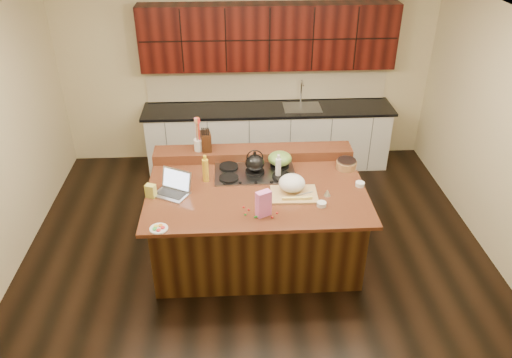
{
  "coord_description": "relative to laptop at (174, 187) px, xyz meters",
  "views": [
    {
      "loc": [
        -0.25,
        -4.66,
        3.84
      ],
      "look_at": [
        0.0,
        0.05,
        1.0
      ],
      "focal_mm": 35.0,
      "sensor_mm": 36.0,
      "label": 1
    }
  ],
  "objects": [
    {
      "name": "room",
      "position": [
        0.9,
        0.05,
        0.36
      ],
      "size": [
        5.52,
        5.02,
        2.72
      ],
      "color": "black",
      "rests_on": "ground"
    },
    {
      "name": "candy_plate",
      "position": [
        -0.09,
        -0.66,
        -0.06
      ],
      "size": [
        0.22,
        0.22,
        0.01
      ],
      "primitive_type": "cylinder",
      "rotation": [
        0.0,
        0.0,
        0.22
      ],
      "color": "white",
      "rests_on": "island"
    },
    {
      "name": "gumdrop_4",
      "position": [
        0.74,
        -0.33,
        -0.06
      ],
      "size": [
        0.02,
        0.02,
        0.02
      ],
      "primitive_type": "ellipsoid",
      "color": "red",
      "rests_on": "island"
    },
    {
      "name": "kettle",
      "position": [
        0.9,
        0.35,
        0.08
      ],
      "size": [
        0.25,
        0.25,
        0.2
      ],
      "primitive_type": "ellipsoid",
      "rotation": [
        0.0,
        0.0,
        0.16
      ],
      "color": "black",
      "rests_on": "cooktop"
    },
    {
      "name": "back_counter",
      "position": [
        1.2,
        2.28,
        -0.0
      ],
      "size": [
        3.7,
        0.66,
        2.4
      ],
      "color": "silver",
      "rests_on": "ground"
    },
    {
      "name": "pink_bag",
      "position": [
        0.94,
        -0.47,
        0.07
      ],
      "size": [
        0.17,
        0.14,
        0.28
      ],
      "primitive_type": "cube",
      "rotation": [
        0.0,
        0.0,
        0.49
      ],
      "color": "pink",
      "rests_on": "island"
    },
    {
      "name": "oil_bottle",
      "position": [
        0.34,
        0.23,
        0.07
      ],
      "size": [
        0.09,
        0.09,
        0.27
      ],
      "primitive_type": "cylinder",
      "rotation": [
        0.0,
        0.0,
        -0.29
      ],
      "color": "gold",
      "rests_on": "island"
    },
    {
      "name": "vinegar_bottle",
      "position": [
        1.15,
        0.24,
        0.06
      ],
      "size": [
        0.08,
        0.08,
        0.25
      ],
      "primitive_type": "cylinder",
      "rotation": [
        0.0,
        0.0,
        -0.34
      ],
      "color": "silver",
      "rests_on": "island"
    },
    {
      "name": "package_box",
      "position": [
        -0.24,
        -0.07,
        0.01
      ],
      "size": [
        0.12,
        0.11,
        0.15
      ],
      "primitive_type": "cube",
      "rotation": [
        0.0,
        0.0,
        -0.38
      ],
      "color": "gold",
      "rests_on": "island"
    },
    {
      "name": "gumdrop_5",
      "position": [
        0.87,
        -0.51,
        -0.06
      ],
      "size": [
        0.02,
        0.02,
        0.02
      ],
      "primitive_type": "ellipsoid",
      "color": "#198C26",
      "rests_on": "island"
    },
    {
      "name": "gumdrop_6",
      "position": [
        0.98,
        -0.36,
        -0.06
      ],
      "size": [
        0.02,
        0.02,
        0.02
      ],
      "primitive_type": "ellipsoid",
      "color": "red",
      "rests_on": "island"
    },
    {
      "name": "gumdrop_0",
      "position": [
        0.79,
        -0.38,
        -0.06
      ],
      "size": [
        0.02,
        0.02,
        0.02
      ],
      "primitive_type": "ellipsoid",
      "color": "red",
      "rests_on": "island"
    },
    {
      "name": "gumdrop_2",
      "position": [
        1.02,
        -0.53,
        -0.06
      ],
      "size": [
        0.02,
        0.02,
        0.02
      ],
      "primitive_type": "ellipsoid",
      "color": "red",
      "rests_on": "island"
    },
    {
      "name": "gumdrop_3",
      "position": [
        0.93,
        -0.38,
        -0.06
      ],
      "size": [
        0.02,
        0.02,
        0.02
      ],
      "primitive_type": "ellipsoid",
      "color": "#198C26",
      "rests_on": "island"
    },
    {
      "name": "island",
      "position": [
        0.9,
        0.05,
        -0.52
      ],
      "size": [
        2.4,
        1.6,
        0.92
      ],
      "color": "black",
      "rests_on": "ground"
    },
    {
      "name": "back_ledge",
      "position": [
        0.9,
        0.75,
        -0.01
      ],
      "size": [
        2.4,
        0.3,
        0.12
      ],
      "primitive_type": "cube",
      "color": "black",
      "rests_on": "island"
    },
    {
      "name": "gumdrop_7",
      "position": [
        0.85,
        -0.52,
        -0.06
      ],
      "size": [
        0.02,
        0.02,
        0.02
      ],
      "primitive_type": "ellipsoid",
      "color": "#198C26",
      "rests_on": "island"
    },
    {
      "name": "gumdrop_10",
      "position": [
        0.76,
        -0.45,
        -0.06
      ],
      "size": [
        0.02,
        0.02,
        0.02
      ],
      "primitive_type": "ellipsoid",
      "color": "red",
      "rests_on": "island"
    },
    {
      "name": "ramekin_b",
      "position": [
        2.05,
        0.03,
        -0.04
      ],
      "size": [
        0.13,
        0.13,
        0.04
      ],
      "primitive_type": "cylinder",
      "rotation": [
        0.0,
        0.0,
        -0.4
      ],
      "color": "white",
      "rests_on": "island"
    },
    {
      "name": "ramekin_c",
      "position": [
        2.05,
        0.4,
        -0.04
      ],
      "size": [
        0.12,
        0.12,
        0.04
      ],
      "primitive_type": "cylinder",
      "rotation": [
        0.0,
        0.0,
        -0.29
      ],
      "color": "white",
      "rests_on": "island"
    },
    {
      "name": "gumdrop_1",
      "position": [
        0.76,
        -0.47,
        -0.06
      ],
      "size": [
        0.02,
        0.02,
        0.02
      ],
      "primitive_type": "ellipsoid",
      "color": "#198C26",
      "rests_on": "island"
    },
    {
      "name": "gumdrop_9",
      "position": [
        0.97,
        -0.42,
        -0.06
      ],
      "size": [
        0.02,
        0.02,
        0.02
      ],
      "primitive_type": "ellipsoid",
      "color": "#198C26",
      "rests_on": "island"
    },
    {
      "name": "ramekin_a",
      "position": [
        1.55,
        -0.34,
        -0.04
      ],
      "size": [
        0.12,
        0.12,
        0.04
      ],
      "primitive_type": "cylinder",
      "rotation": [
        0.0,
        0.0,
        0.21
      ],
      "color": "white",
      "rests_on": "island"
    },
    {
      "name": "knife_block",
      "position": [
        0.33,
        0.75,
        0.17
      ],
      "size": [
        0.14,
        0.2,
        0.23
      ],
      "primitive_type": "cube",
      "rotation": [
        0.0,
        0.0,
        0.15
      ],
      "color": "black",
      "rests_on": "back_ledge"
    },
    {
      "name": "gumdrop_8",
      "position": [
        1.08,
        -0.46,
        -0.06
      ],
      "size": [
        0.02,
        0.02,
        0.02
      ],
      "primitive_type": "ellipsoid",
      "color": "red",
      "rests_on": "island"
    },
    {
      "name": "wooden_tray",
      "position": [
        1.28,
        -0.07,
        0.02
      ],
      "size": [
        0.5,
        0.4,
        0.2
      ],
      "rotation": [
        0.0,
        0.0,
        -0.02
      ],
      "color": "tan",
      "rests_on": "island"
    },
    {
      "name": "green_bowl",
      "position": [
        1.2,
        0.48,
        0.06
      ],
      "size": [
        0.31,
        0.31,
        0.15
      ],
      "primitive_type": "ellipsoid",
      "rotation": [
        0.0,
        0.0,
        0.11
      ],
      "color": "olive",
      "rests_on": "cooktop"
    },
    {
      "name": "utensil_crock",
      "position": [
        0.25,
        0.75,
        0.12
      ],
      "size": [
        0.16,
        0.16,
        0.14
      ],
      "primitive_type": "cylinder",
      "rotation": [
        0.0,
        0.0,
        0.43
      ],
      "color": "white",
      "rests_on": "back_ledge"
    },
    {
      "name": "kitchen_timer",
      "position": [
        1.65,
        -0.14,
        -0.03
      ],
      "size": [
        0.1,
        0.1,
        0.07
      ],
      "primitive_type": "cone",
      "rotation": [
        0.0,
        0.0,
        0.22
      ],
      "color": "silver",
      "rests_on": "island"
    },
    {
      "name": "laptop",
      "position": [
        0.0,
        0.0,
        0.0
      ],
      "size": [
        0.44,
        0.41,
        0.25
      ],
      "rotation": [
        0.0,
        0.0,
        -0.49
      ],
      "color": "#B7B7BC",
      "rests_on": "island"
    },
    {
      "name": "strainer_bowl",
      "position": [
        1.98,
        0.43,
        -0.02
      ],
      "size": [
        0.31,
        0.31,
        0.09
      ],
      "primitive_type": "cylinder",
      "rotation": [
        0.0,
        0.0,
        -0.38
      ],
      "color": "#996B3F",
      "rests_on": "island"
    },
    {
      "name": "cooktop",
      "position": [
        0.9,
        0.35,
        -0.05
      ],
      "size": [
        0.92,
        0.52,
        0.05
      ],
      "color": "gray",
      "rests_on": "island"
    }
  ]
}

